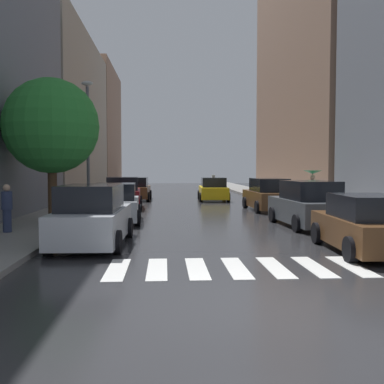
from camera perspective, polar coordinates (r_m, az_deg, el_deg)
The scene contains 19 objects.
ground_plane at distance 31.12m, azimuth -0.53°, elevation -1.14°, with size 28.00×72.00×0.04m, color #28282B.
sidewalk_left at distance 31.45m, azimuth -12.45°, elevation -0.99°, with size 3.00×72.00×0.15m, color gray.
sidewalk_right at distance 32.11m, azimuth 11.13°, elevation -0.89°, with size 3.00×72.00×0.15m, color gray.
crosswalk_stripes at distance 10.26m, azimuth 5.74°, elevation -9.72°, with size 5.85×2.20×0.01m.
building_left_mid at distance 40.27m, azimuth -17.21°, elevation 9.43°, with size 6.00×20.71×13.62m, color #9E9384.
building_left_far at distance 58.62m, azimuth -12.85°, elevation 8.08°, with size 6.00×15.92×14.89m, color #8C6B56.
building_right_mid at distance 38.77m, azimuth 16.14°, elevation 15.18°, with size 6.00×20.60×20.94m, color #8C6B56.
parked_car_left_nearest at distance 13.35m, azimuth -12.78°, elevation -3.20°, with size 2.13×4.42×1.80m.
parked_car_left_second at distance 18.83m, azimuth -9.90°, elevation -1.54°, with size 2.25×4.14×1.65m.
parked_car_left_third at distance 25.16m, azimuth -8.90°, elevation -0.24°, with size 2.26×4.14×1.79m.
parked_car_left_fourth at distance 31.73m, azimuth -7.31°, elevation 0.34°, with size 2.19×4.21×1.63m.
parked_car_right_nearest at distance 12.82m, azimuth 21.55°, elevation -4.02°, with size 2.15×4.18×1.57m.
parked_car_right_second at distance 17.74m, azimuth 14.78°, elevation -1.68°, with size 2.26×4.59×1.79m.
parked_car_right_third at distance 24.05m, azimuth 9.82°, elevation -0.45°, with size 2.16×4.56×1.74m.
taxi_midroad at distance 31.08m, azimuth 2.75°, elevation 0.30°, with size 2.20×4.50×1.81m.
pedestrian_near_tree at distance 25.39m, azimuth 15.32°, elevation 1.51°, with size 1.04×1.04×2.01m.
pedestrian_by_kerb at distance 15.87m, azimuth -22.83°, elevation -1.85°, with size 0.36×0.36×1.60m.
street_tree_left at distance 18.55m, azimuth -17.73°, elevation 8.10°, with size 3.78×3.78×5.69m.
lamp_post_left at distance 23.32m, azimuth -13.32°, elevation 7.14°, with size 0.60×0.28×6.56m.
Camera 1 is at (-1.62, -6.99, 2.28)m, focal length 41.23 mm.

